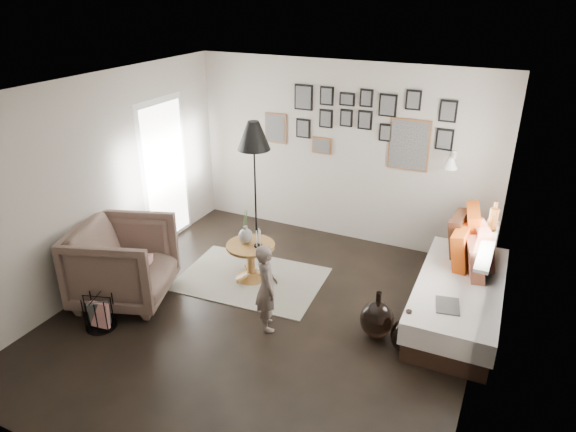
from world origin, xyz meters
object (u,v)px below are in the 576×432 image
at_px(demijohn_large, 377,319).
at_px(child, 267,287).
at_px(magazine_basket, 99,312).
at_px(pedestal_table, 251,263).
at_px(demijohn_small, 406,336).
at_px(vase, 245,233).
at_px(floor_lamp, 254,141).
at_px(armchair, 123,263).
at_px(daybed, 460,289).

bearing_deg(demijohn_large, child, -162.30).
relative_size(magazine_basket, demijohn_large, 0.72).
bearing_deg(pedestal_table, demijohn_small, -15.25).
distance_m(vase, magazine_basket, 1.96).
bearing_deg(floor_lamp, armchair, -115.67).
bearing_deg(demijohn_small, floor_lamp, 152.46).
relative_size(pedestal_table, daybed, 0.28).
bearing_deg(vase, daybed, 7.07).
height_order(armchair, floor_lamp, floor_lamp).
bearing_deg(daybed, vase, -174.19).
bearing_deg(vase, pedestal_table, -14.04).
height_order(floor_lamp, child, floor_lamp).
bearing_deg(vase, demijohn_large, -14.50).
height_order(pedestal_table, magazine_basket, pedestal_table).
xyz_separation_m(floor_lamp, child, (0.97, -1.54, -1.12)).
bearing_deg(child, demijohn_small, -119.27).
xyz_separation_m(armchair, demijohn_small, (3.31, 0.46, -0.30)).
height_order(magazine_basket, demijohn_small, demijohn_small).
height_order(vase, child, child).
distance_m(daybed, demijohn_large, 1.11).
bearing_deg(floor_lamp, demijohn_small, -27.54).
relative_size(vase, floor_lamp, 0.24).
height_order(daybed, floor_lamp, floor_lamp).
height_order(pedestal_table, demijohn_small, demijohn_small).
relative_size(pedestal_table, magazine_basket, 1.57).
xyz_separation_m(floor_lamp, demijohn_large, (2.12, -1.17, -1.42)).
bearing_deg(pedestal_table, vase, 165.96).
xyz_separation_m(vase, demijohn_small, (2.25, -0.61, -0.44)).
distance_m(daybed, demijohn_small, 1.02).
relative_size(vase, magazine_basket, 1.12).
bearing_deg(magazine_basket, child, 25.75).
bearing_deg(pedestal_table, daybed, 7.73).
xyz_separation_m(vase, child, (0.75, -0.86, -0.12)).
distance_m(pedestal_table, demijohn_large, 1.88).
distance_m(armchair, magazine_basket, 0.68).
xyz_separation_m(magazine_basket, demijohn_large, (2.83, 1.18, 0.02)).
distance_m(armchair, demijohn_small, 3.36).
xyz_separation_m(demijohn_small, child, (-1.50, -0.25, 0.32)).
height_order(daybed, armchair, daybed).
distance_m(demijohn_small, child, 1.55).
distance_m(pedestal_table, floor_lamp, 1.60).
relative_size(demijohn_large, demijohn_small, 1.10).
xyz_separation_m(pedestal_table, floor_lamp, (-0.30, 0.70, 1.41)).
xyz_separation_m(vase, demijohn_large, (1.90, -0.49, -0.42)).
bearing_deg(magazine_basket, vase, 60.83).
bearing_deg(armchair, vase, -64.16).
bearing_deg(demijohn_small, magazine_basket, -161.60).
bearing_deg(floor_lamp, child, -57.68).
relative_size(floor_lamp, demijohn_large, 3.44).
height_order(vase, daybed, daybed).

